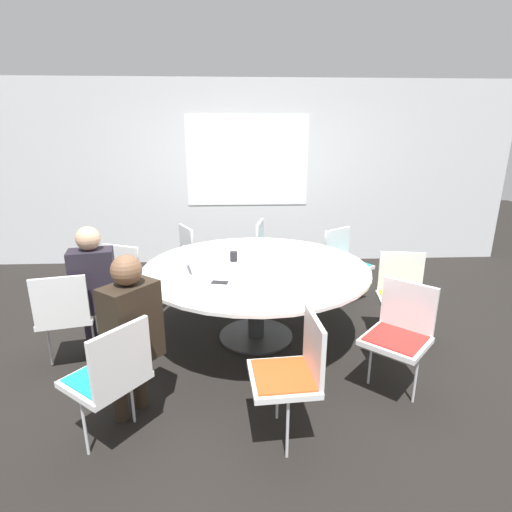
# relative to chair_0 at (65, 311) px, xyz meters

# --- Properties ---
(ground_plane) EXTENTS (16.00, 16.00, 0.00)m
(ground_plane) POSITION_rel_chair_0_xyz_m (1.63, 0.44, -0.52)
(ground_plane) COLOR black
(wall_back) EXTENTS (8.00, 0.07, 2.70)m
(wall_back) POSITION_rel_chair_0_xyz_m (1.63, 2.95, 0.83)
(wall_back) COLOR silver
(wall_back) RESTS_ON ground_plane
(conference_table) EXTENTS (2.13, 2.13, 0.75)m
(conference_table) POSITION_rel_chair_0_xyz_m (1.63, 0.44, 0.12)
(conference_table) COLOR #333333
(conference_table) RESTS_ON ground_plane
(chair_0) EXTENTS (0.52, 0.51, 0.87)m
(chair_0) POSITION_rel_chair_0_xyz_m (0.00, 0.00, 0.00)
(chair_0) COLOR white
(chair_0) RESTS_ON ground_plane
(chair_1) EXTENTS (0.60, 0.61, 0.87)m
(chair_1) POSITION_rel_chair_0_xyz_m (0.65, -0.93, 0.00)
(chair_1) COLOR white
(chair_1) RESTS_ON ground_plane
(chair_2) EXTENTS (0.45, 0.47, 0.87)m
(chair_2) POSITION_rel_chair_0_xyz_m (1.80, -0.94, 0.00)
(chair_2) COLOR white
(chair_2) RESTS_ON ground_plane
(chair_3) EXTENTS (0.61, 0.61, 0.87)m
(chair_3) POSITION_rel_chair_0_xyz_m (2.68, -0.47, 0.00)
(chair_3) COLOR white
(chair_3) RESTS_ON ground_plane
(chair_4) EXTENTS (0.50, 0.49, 0.87)m
(chair_4) POSITION_rel_chair_0_xyz_m (3.01, 0.28, 0.00)
(chair_4) COLOR white
(chair_4) RESTS_ON ground_plane
(chair_5) EXTENTS (0.60, 0.60, 0.87)m
(chair_5) POSITION_rel_chair_0_xyz_m (2.72, 1.29, 0.00)
(chair_5) COLOR white
(chair_5) RESTS_ON ground_plane
(chair_6) EXTENTS (0.51, 0.52, 0.87)m
(chair_6) POSITION_rel_chair_0_xyz_m (1.88, 1.80, 0.00)
(chair_6) COLOR white
(chair_6) RESTS_ON ground_plane
(chair_7) EXTENTS (0.57, 0.58, 0.87)m
(chair_7) POSITION_rel_chair_0_xyz_m (0.95, 1.65, 0.00)
(chair_7) COLOR white
(chair_7) RESTS_ON ground_plane
(chair_8) EXTENTS (0.57, 0.56, 0.87)m
(chair_8) POSITION_rel_chair_0_xyz_m (0.32, 0.90, 0.00)
(chair_8) COLOR white
(chair_8) RESTS_ON ground_plane
(person_0) EXTENTS (0.40, 0.31, 1.22)m
(person_0) POSITION_rel_chair_0_xyz_m (0.22, 0.13, 0.19)
(person_0) COLOR #231E28
(person_0) RESTS_ON ground_plane
(person_1) EXTENTS (0.39, 0.42, 1.22)m
(person_1) POSITION_rel_chair_0_xyz_m (0.73, -0.69, 0.19)
(person_1) COLOR #2D2319
(person_1) RESTS_ON ground_plane
(laptop) EXTENTS (0.30, 0.35, 0.21)m
(laptop) POSITION_rel_chair_0_xyz_m (1.07, 0.31, 0.28)
(laptop) COLOR silver
(laptop) RESTS_ON conference_table
(coffee_cup) EXTENTS (0.07, 0.07, 0.10)m
(coffee_cup) POSITION_rel_chair_0_xyz_m (1.42, 0.60, 0.27)
(coffee_cup) COLOR black
(coffee_cup) RESTS_ON conference_table
(cell_phone) EXTENTS (0.15, 0.10, 0.01)m
(cell_phone) POSITION_rel_chair_0_xyz_m (1.30, 0.01, 0.23)
(cell_phone) COLOR black
(cell_phone) RESTS_ON conference_table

